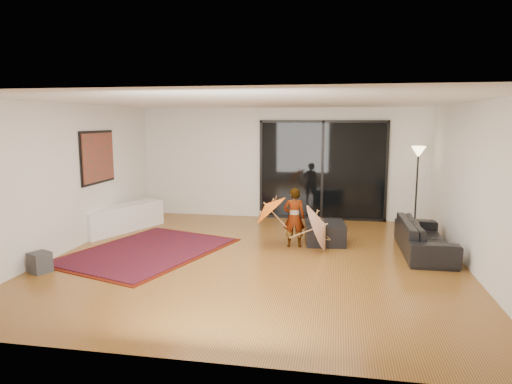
% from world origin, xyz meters
% --- Properties ---
extents(floor, '(7.00, 7.00, 0.00)m').
position_xyz_m(floor, '(0.00, 0.00, 0.00)').
color(floor, '#9B632A').
rests_on(floor, ground).
extents(ceiling, '(7.00, 7.00, 0.00)m').
position_xyz_m(ceiling, '(0.00, 0.00, 2.70)').
color(ceiling, white).
rests_on(ceiling, wall_back).
extents(wall_back, '(7.00, 0.00, 7.00)m').
position_xyz_m(wall_back, '(0.00, 3.50, 1.35)').
color(wall_back, silver).
rests_on(wall_back, floor).
extents(wall_front, '(7.00, 0.00, 7.00)m').
position_xyz_m(wall_front, '(0.00, -3.50, 1.35)').
color(wall_front, silver).
rests_on(wall_front, floor).
extents(wall_left, '(0.00, 7.00, 7.00)m').
position_xyz_m(wall_left, '(-3.50, 0.00, 1.35)').
color(wall_left, silver).
rests_on(wall_left, floor).
extents(wall_right, '(0.00, 7.00, 7.00)m').
position_xyz_m(wall_right, '(3.50, 0.00, 1.35)').
color(wall_right, silver).
rests_on(wall_right, floor).
extents(sliding_door, '(3.06, 0.07, 2.40)m').
position_xyz_m(sliding_door, '(1.00, 3.47, 1.20)').
color(sliding_door, black).
rests_on(sliding_door, wall_back).
extents(painting, '(0.04, 1.28, 1.08)m').
position_xyz_m(painting, '(-3.46, 1.00, 1.65)').
color(painting, black).
rests_on(painting, wall_left).
extents(media_console, '(1.25, 2.05, 0.56)m').
position_xyz_m(media_console, '(-3.25, 1.50, 0.28)').
color(media_console, white).
rests_on(media_console, floor).
extents(speaker, '(0.38, 0.38, 0.33)m').
position_xyz_m(speaker, '(-3.25, -1.33, 0.16)').
color(speaker, '#424244').
rests_on(speaker, floor).
extents(persian_rug, '(3.05, 3.61, 0.02)m').
position_xyz_m(persian_rug, '(-2.05, 0.07, 0.01)').
color(persian_rug, '#4F1206').
rests_on(persian_rug, floor).
extents(sofa, '(0.82, 2.06, 0.60)m').
position_xyz_m(sofa, '(2.95, 0.87, 0.30)').
color(sofa, black).
rests_on(sofa, floor).
extents(ottoman, '(0.84, 0.84, 0.43)m').
position_xyz_m(ottoman, '(1.15, 1.22, 0.21)').
color(ottoman, black).
rests_on(ottoman, floor).
extents(floor_lamp, '(0.32, 0.32, 1.84)m').
position_xyz_m(floor_lamp, '(3.10, 2.90, 1.45)').
color(floor_lamp, black).
rests_on(floor_lamp, floor).
extents(child, '(0.45, 0.32, 1.14)m').
position_xyz_m(child, '(0.57, 0.89, 0.57)').
color(child, '#999999').
rests_on(child, floor).
extents(parasol_orange, '(0.66, 0.75, 0.84)m').
position_xyz_m(parasol_orange, '(0.02, 0.84, 0.73)').
color(parasol_orange, '#E55C0C').
rests_on(parasol_orange, child).
extents(parasol_white, '(0.53, 0.91, 0.95)m').
position_xyz_m(parasol_white, '(1.17, 0.74, 0.50)').
color(parasol_white, silver).
rests_on(parasol_white, floor).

